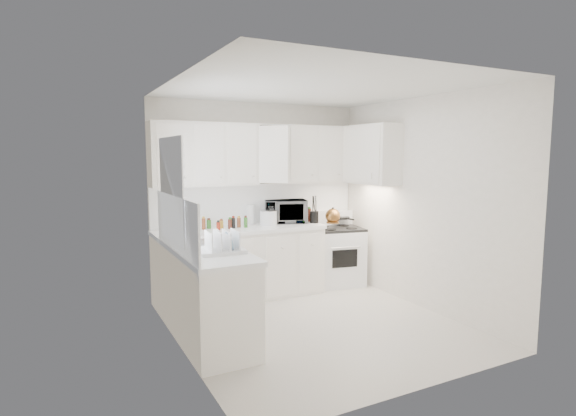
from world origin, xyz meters
TOP-DOWN VIEW (x-y plane):
  - floor at (0.00, 0.00)m, footprint 3.20×3.20m
  - ceiling at (0.00, 0.00)m, footprint 3.20×3.20m
  - wall_back at (0.00, 1.60)m, footprint 3.00×0.00m
  - wall_front at (0.00, -1.60)m, footprint 3.00×0.00m
  - wall_left at (-1.50, 0.00)m, footprint 0.00×3.20m
  - wall_right at (1.50, 0.00)m, footprint 0.00×3.20m
  - window_blinds at (-1.48, 0.35)m, footprint 0.06×0.96m
  - lower_cabinets_back at (-0.39, 1.30)m, footprint 2.22×0.60m
  - lower_cabinets_left at (-1.20, 0.20)m, footprint 0.60×1.60m
  - countertop_back at (-0.39, 1.29)m, footprint 2.24×0.64m
  - countertop_left at (-1.19, 0.20)m, footprint 0.64×1.62m
  - backsplash_back at (0.00, 1.59)m, footprint 2.98×0.02m
  - backsplash_left at (-1.49, 0.20)m, footprint 0.02×1.60m
  - upper_cabinets_back at (0.00, 1.44)m, footprint 3.00×0.33m
  - upper_cabinets_right at (1.33, 0.82)m, footprint 0.33×0.90m
  - sink at (-1.19, 0.55)m, footprint 0.42×0.38m
  - stove at (1.10, 1.27)m, footprint 0.80×0.69m
  - tea_kettle at (0.92, 1.11)m, footprint 0.33×0.31m
  - frying_pan at (1.28, 1.43)m, footprint 0.29×0.44m
  - microwave at (0.34, 1.45)m, footprint 0.65×0.49m
  - rice_cooker at (0.02, 1.33)m, footprint 0.26×0.26m
  - paper_towel at (-0.16, 1.52)m, footprint 0.12×0.12m
  - utensil_crock at (0.68, 1.22)m, footprint 0.15×0.15m
  - dish_rack at (-1.12, -0.05)m, footprint 0.47×0.36m
  - spice_left_0 at (-0.85, 1.42)m, footprint 0.06×0.06m
  - spice_left_1 at (-0.78, 1.33)m, footprint 0.06×0.06m
  - spice_left_2 at (-0.70, 1.42)m, footprint 0.06×0.06m
  - spice_left_3 at (-0.62, 1.33)m, footprint 0.06×0.06m
  - spice_left_4 at (-0.55, 1.42)m, footprint 0.06×0.06m
  - spice_left_5 at (-0.47, 1.33)m, footprint 0.06×0.06m
  - spice_left_6 at (-0.40, 1.42)m, footprint 0.06×0.06m
  - spice_left_7 at (-0.32, 1.33)m, footprint 0.06×0.06m
  - sauce_right_0 at (0.58, 1.46)m, footprint 0.06×0.06m
  - sauce_right_1 at (0.64, 1.40)m, footprint 0.06×0.06m
  - sauce_right_2 at (0.69, 1.46)m, footprint 0.06×0.06m

SIDE VIEW (x-z plane):
  - floor at x=0.00m, z-range 0.00..0.00m
  - lower_cabinets_back at x=-0.39m, z-range 0.00..0.90m
  - lower_cabinets_left at x=-1.20m, z-range 0.00..0.90m
  - stove at x=1.10m, z-range 0.00..1.08m
  - countertop_back at x=-0.39m, z-range 0.90..0.95m
  - countertop_left at x=-1.19m, z-range 0.90..0.95m
  - frying_pan at x=1.28m, z-range 0.95..0.98m
  - spice_left_0 at x=-0.85m, z-range 0.95..1.08m
  - spice_left_1 at x=-0.78m, z-range 0.95..1.08m
  - spice_left_2 at x=-0.70m, z-range 0.95..1.08m
  - spice_left_3 at x=-0.62m, z-range 0.95..1.08m
  - spice_left_4 at x=-0.55m, z-range 0.95..1.08m
  - spice_left_5 at x=-0.47m, z-range 0.95..1.08m
  - spice_left_6 at x=-0.40m, z-range 0.95..1.08m
  - spice_left_7 at x=-0.32m, z-range 0.95..1.08m
  - sauce_right_0 at x=0.58m, z-range 0.95..1.14m
  - sauce_right_1 at x=0.64m, z-range 0.95..1.14m
  - sauce_right_2 at x=0.69m, z-range 0.95..1.14m
  - tea_kettle at x=0.92m, z-range 0.94..1.18m
  - rice_cooker at x=0.02m, z-range 0.95..1.18m
  - sink at x=-1.19m, z-range 0.92..1.22m
  - dish_rack at x=-1.12m, z-range 0.95..1.19m
  - paper_towel at x=-0.16m, z-range 0.95..1.22m
  - microwave at x=0.34m, z-range 0.95..1.34m
  - utensil_crock at x=0.68m, z-range 0.95..1.34m
  - backsplash_back at x=0.00m, z-range 0.95..1.50m
  - backsplash_left at x=-1.49m, z-range 0.95..1.50m
  - wall_back at x=0.00m, z-range -0.20..2.80m
  - wall_front at x=0.00m, z-range -0.20..2.80m
  - wall_left at x=-1.50m, z-range -0.30..2.90m
  - wall_right at x=1.50m, z-range -0.30..2.90m
  - upper_cabinets_back at x=0.00m, z-range 1.10..1.90m
  - upper_cabinets_right at x=1.33m, z-range 1.10..1.90m
  - window_blinds at x=-1.48m, z-range 1.02..2.08m
  - ceiling at x=0.00m, z-range 2.60..2.60m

